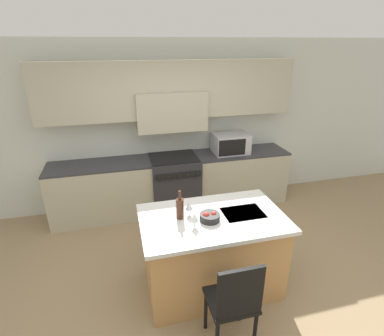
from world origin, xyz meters
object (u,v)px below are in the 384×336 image
range_stove (174,183)px  wine_bottle (180,208)px  microwave (231,143)px  fruit_bowl (210,217)px  wine_glass_far (189,206)px  wine_glass_near (195,218)px  island_chair (234,301)px

range_stove → wine_bottle: wine_bottle is taller
microwave → fruit_bowl: (-0.96, -1.90, -0.11)m
microwave → fruit_bowl: bearing=-116.8°
microwave → wine_glass_far: bearing=-123.1°
wine_bottle → wine_glass_near: 0.23m
range_stove → wine_glass_near: 2.06m
island_chair → wine_glass_near: (-0.19, 0.66, 0.47)m
range_stove → wine_glass_near: size_ratio=5.81×
wine_glass_near → fruit_bowl: wine_glass_near is taller
wine_bottle → island_chair: bearing=-71.3°
wine_bottle → fruit_bowl: bearing=-21.9°
range_stove → fruit_bowl: bearing=-89.7°
island_chair → wine_glass_near: 0.83m
microwave → wine_glass_near: size_ratio=3.59×
wine_glass_far → wine_glass_near: bearing=-90.6°
range_stove → wine_glass_far: size_ratio=5.81×
wine_bottle → fruit_bowl: (0.29, -0.12, -0.08)m
fruit_bowl → island_chair: bearing=-89.8°
island_chair → wine_glass_far: size_ratio=6.21×
wine_glass_near → range_stove: bearing=84.9°
microwave → wine_glass_far: size_ratio=3.59×
wine_glass_near → microwave: bearing=60.1°
fruit_bowl → range_stove: bearing=90.3°
range_stove → wine_bottle: size_ratio=2.93×
wine_bottle → wine_glass_far: 0.11m
microwave → island_chair: bearing=-109.9°
island_chair → wine_bottle: size_ratio=3.12×
island_chair → wine_bottle: wine_bottle is taller
microwave → wine_glass_far: microwave is taller
fruit_bowl → wine_glass_near: bearing=-155.0°
range_stove → wine_bottle: bearing=-99.0°
range_stove → microwave: (0.97, 0.02, 0.61)m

